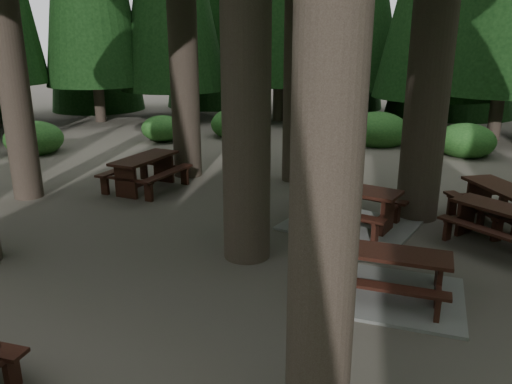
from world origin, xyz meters
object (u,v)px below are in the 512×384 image
Objects in this scene: picnic_table_f at (500,220)px; picnic_table_a at (390,282)px; picnic_table_b at (145,168)px; picnic_table_d at (503,200)px; picnic_table_c at (350,213)px.

picnic_table_a is at bearing -87.75° from picnic_table_f.
picnic_table_b is (-7.50, 1.38, 0.34)m from picnic_table_a.
picnic_table_d is (8.00, 3.02, -0.03)m from picnic_table_b.
picnic_table_b is at bearing 150.02° from picnic_table_a.
picnic_table_b is 8.45m from picnic_table_f.
picnic_table_c is at bearing -99.62° from picnic_table_d.
picnic_table_b is 8.55m from picnic_table_d.
picnic_table_d reaches higher than picnic_table_a.
picnic_table_d is at bearing -83.62° from picnic_table_b.
picnic_table_f is (2.71, 0.93, 0.20)m from picnic_table_c.
picnic_table_b is at bearing -119.36° from picnic_table_d.
picnic_table_a is at bearing -55.33° from picnic_table_c.
picnic_table_b is at bearing -152.00° from picnic_table_f.
picnic_table_f is (0.25, -1.17, -0.05)m from picnic_table_d.
picnic_table_f is (0.75, 3.23, 0.26)m from picnic_table_a.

